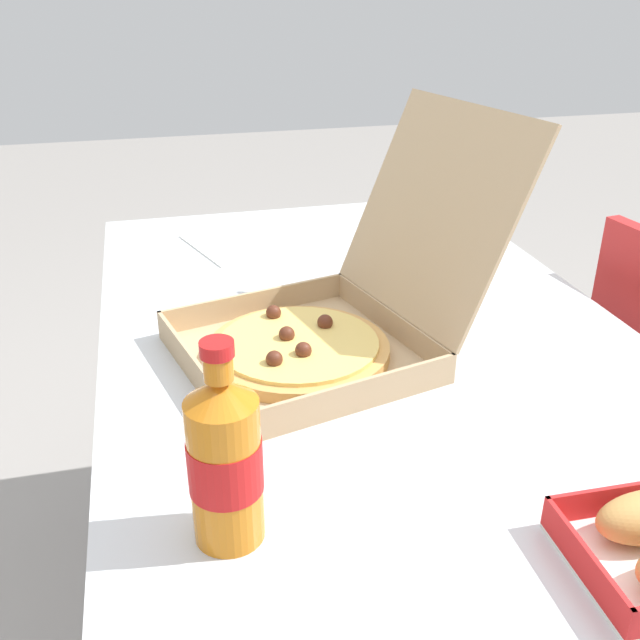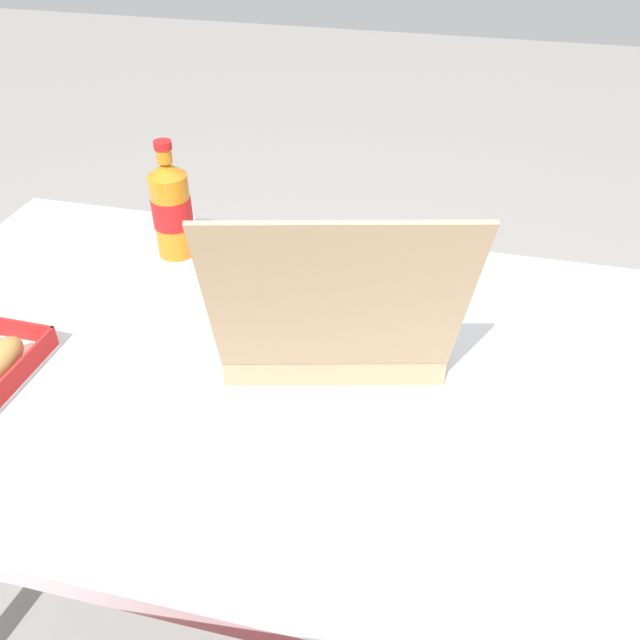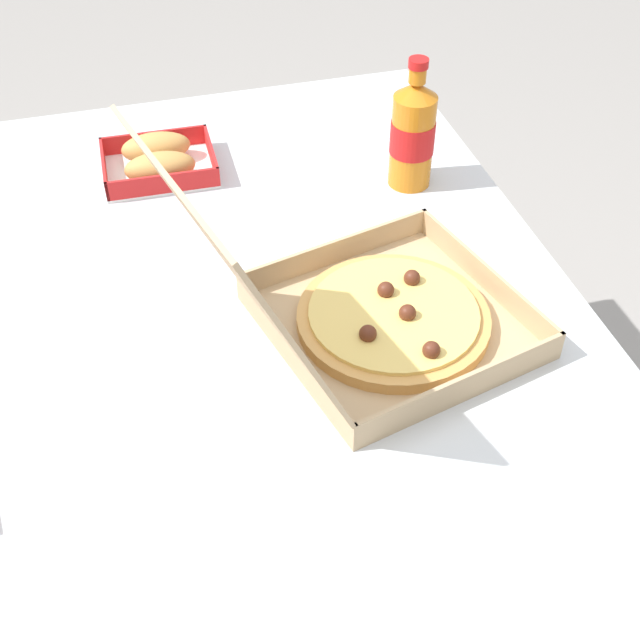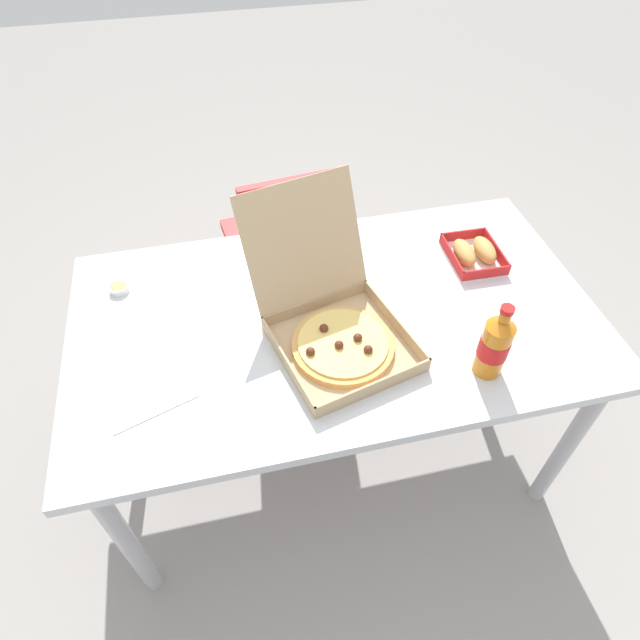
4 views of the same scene
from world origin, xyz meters
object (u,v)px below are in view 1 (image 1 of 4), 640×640
Objects in this scene: paper_menu at (232,244)px; dipping_sauce_cup at (398,214)px; cola_bottle at (225,459)px; pizza_box_open at (325,323)px.

dipping_sauce_cup reaches higher than paper_menu.
dipping_sauce_cup is (-0.07, 0.39, 0.01)m from paper_menu.
cola_bottle is at bearing -28.85° from dipping_sauce_cup.
cola_bottle is 1.07× the size of paper_menu.
paper_menu is at bearing 172.18° from cola_bottle.
pizza_box_open is at bearing -10.12° from paper_menu.
pizza_box_open is at bearing 151.59° from cola_bottle.
pizza_box_open reaches higher than cola_bottle.
dipping_sauce_cup is (-0.57, 0.32, -0.04)m from pizza_box_open.
dipping_sauce_cup is at bearing 82.28° from paper_menu.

